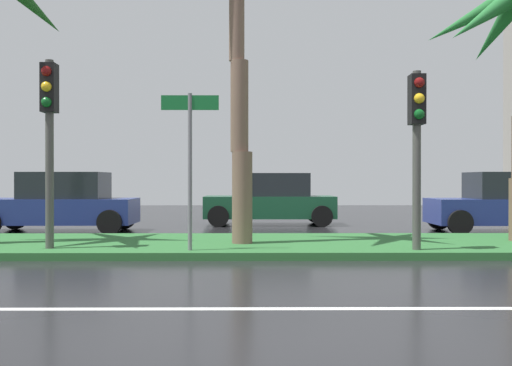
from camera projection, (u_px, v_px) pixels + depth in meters
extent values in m
cube|color=black|center=(265.00, 246.00, 13.75)|extent=(90.00, 42.00, 0.10)
cube|color=white|center=(279.00, 309.00, 6.75)|extent=(81.00, 0.14, 0.01)
cube|color=#2D6B33|center=(266.00, 245.00, 12.75)|extent=(85.50, 4.00, 0.15)
cylinder|color=brown|center=(242.00, 197.00, 12.42)|extent=(0.43, 0.43, 1.94)
cylinder|color=brown|center=(239.00, 106.00, 12.45)|extent=(0.38, 0.38, 1.94)
cylinder|color=brown|center=(237.00, 15.00, 12.47)|extent=(0.33, 0.33, 1.94)
cone|color=#267434|center=(499.00, 27.00, 14.05)|extent=(0.96, 2.36, 1.68)
cone|color=#267434|center=(475.00, 16.00, 13.58)|extent=(2.34, 1.64, 1.44)
cone|color=#267434|center=(490.00, 13.00, 12.74)|extent=(2.33, 1.26, 1.74)
cylinder|color=#4C4C47|center=(50.00, 154.00, 11.47)|extent=(0.16, 0.16, 3.70)
cube|color=black|center=(49.00, 88.00, 11.47)|extent=(0.28, 0.32, 0.96)
sphere|color=maroon|center=(46.00, 71.00, 11.30)|extent=(0.20, 0.20, 0.20)
sphere|color=yellow|center=(46.00, 87.00, 11.30)|extent=(0.20, 0.20, 0.20)
sphere|color=#0F591E|center=(46.00, 102.00, 11.30)|extent=(0.20, 0.20, 0.20)
cylinder|color=#4C4C47|center=(417.00, 160.00, 11.26)|extent=(0.16, 0.16, 3.44)
cube|color=black|center=(417.00, 100.00, 11.25)|extent=(0.28, 0.32, 0.96)
sphere|color=maroon|center=(419.00, 83.00, 11.08)|extent=(0.20, 0.20, 0.20)
sphere|color=yellow|center=(419.00, 98.00, 11.08)|extent=(0.20, 0.20, 0.20)
sphere|color=#0F591E|center=(419.00, 114.00, 11.08)|extent=(0.20, 0.20, 0.20)
cylinder|color=slate|center=(190.00, 172.00, 11.17)|extent=(0.08, 0.08, 3.00)
cube|color=#146B2D|center=(190.00, 103.00, 11.16)|extent=(1.10, 0.03, 0.28)
cube|color=navy|center=(60.00, 211.00, 16.86)|extent=(4.30, 1.76, 0.72)
cube|color=#1E2328|center=(65.00, 185.00, 16.86)|extent=(2.30, 1.58, 0.76)
cylinder|color=black|center=(15.00, 218.00, 17.75)|extent=(0.68, 0.22, 0.68)
cylinder|color=black|center=(110.00, 222.00, 15.97)|extent=(0.68, 0.22, 0.68)
cylinder|color=black|center=(124.00, 218.00, 17.77)|extent=(0.68, 0.22, 0.68)
cube|color=#195133|center=(269.00, 207.00, 19.49)|extent=(4.30, 1.76, 0.72)
cube|color=#1E2328|center=(274.00, 185.00, 19.48)|extent=(2.30, 1.58, 0.76)
cylinder|color=black|center=(218.00, 216.00, 18.58)|extent=(0.68, 0.22, 0.68)
cylinder|color=black|center=(221.00, 213.00, 20.38)|extent=(0.68, 0.22, 0.68)
cylinder|color=black|center=(322.00, 216.00, 18.60)|extent=(0.68, 0.22, 0.68)
cylinder|color=black|center=(316.00, 213.00, 20.40)|extent=(0.68, 0.22, 0.68)
cube|color=navy|center=(506.00, 211.00, 16.79)|extent=(4.30, 1.76, 0.72)
cube|color=#1E2328|center=(511.00, 185.00, 16.78)|extent=(2.30, 1.58, 0.76)
cylinder|color=black|center=(460.00, 222.00, 15.88)|extent=(0.68, 0.22, 0.68)
cylinder|color=black|center=(439.00, 218.00, 17.68)|extent=(0.68, 0.22, 0.68)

